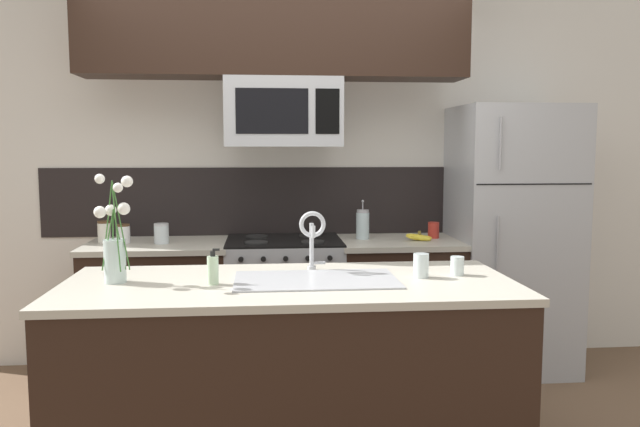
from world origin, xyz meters
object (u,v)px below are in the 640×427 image
storage_jar_short (161,233)px  sink_faucet (312,232)px  coffee_tin (434,230)px  banana_bunch (419,237)px  storage_jar_tall (104,232)px  drinking_glass (421,266)px  microwave (283,113)px  refrigerator (510,239)px  french_press (363,224)px  dish_soap_bottle (213,270)px  stove_range (284,307)px  flower_vase (115,248)px  spare_glass (457,266)px  storage_jar_medium (123,234)px

storage_jar_short → sink_faucet: bearing=-48.0°
coffee_tin → banana_bunch: bearing=-139.2°
banana_bunch → storage_jar_tall: bearing=177.2°
sink_faucet → drinking_glass: bearing=-20.9°
microwave → banana_bunch: bearing=-2.5°
refrigerator → drinking_glass: refrigerator is taller
french_press → dish_soap_bottle: size_ratio=1.62×
banana_bunch → stove_range: bearing=176.2°
stove_range → dish_soap_bottle: size_ratio=5.64×
refrigerator → drinking_glass: (-0.95, -1.25, 0.06)m
coffee_tin → french_press: bearing=178.8°
sink_faucet → dish_soap_bottle: size_ratio=1.85×
stove_range → flower_vase: flower_vase is taller
microwave → dish_soap_bottle: size_ratio=4.51×
stove_range → french_press: (0.54, 0.06, 0.55)m
refrigerator → french_press: (-1.03, 0.04, 0.11)m
microwave → spare_glass: 1.63m
stove_range → banana_bunch: (0.90, -0.06, 0.47)m
microwave → sink_faucet: size_ratio=2.43×
microwave → refrigerator: 1.78m
refrigerator → storage_jar_medium: (-2.61, -0.00, 0.07)m
microwave → spare_glass: (0.81, -1.17, -0.80)m
refrigerator → french_press: refrigerator is taller
storage_jar_tall → flower_vase: (0.36, -1.25, 0.09)m
french_press → storage_jar_tall: bearing=-179.3°
stove_range → sink_faucet: sink_faucet is taller
spare_glass → stove_range: bearing=124.2°
refrigerator → storage_jar_short: bearing=-178.8°
drinking_glass → sink_faucet: bearing=159.1°
drinking_glass → storage_jar_short: bearing=139.7°
coffee_tin → spare_glass: (-0.22, -1.24, -0.01)m
stove_range → spare_glass: 1.52m
microwave → flower_vase: (-0.81, -1.19, -0.68)m
microwave → drinking_glass: microwave is taller
refrigerator → sink_faucet: size_ratio=5.91×
refrigerator → flower_vase: bearing=-152.7°
coffee_tin → spare_glass: size_ratio=1.20×
coffee_tin → flower_vase: flower_vase is taller
flower_vase → drinking_glass: bearing=-0.6°
microwave → coffee_tin: 1.30m
storage_jar_short → flower_vase: bearing=-91.0°
banana_bunch → drinking_glass: drinking_glass is taller
storage_jar_medium → refrigerator: bearing=0.1°
stove_range → french_press: size_ratio=3.48×
dish_soap_bottle → spare_glass: size_ratio=1.80×
storage_jar_short → storage_jar_tall: bearing=169.7°
microwave → spare_glass: microwave is taller
storage_jar_medium → dish_soap_bottle: dish_soap_bottle is taller
stove_range → refrigerator: size_ratio=0.51×
storage_jar_tall → storage_jar_medium: storage_jar_tall is taller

